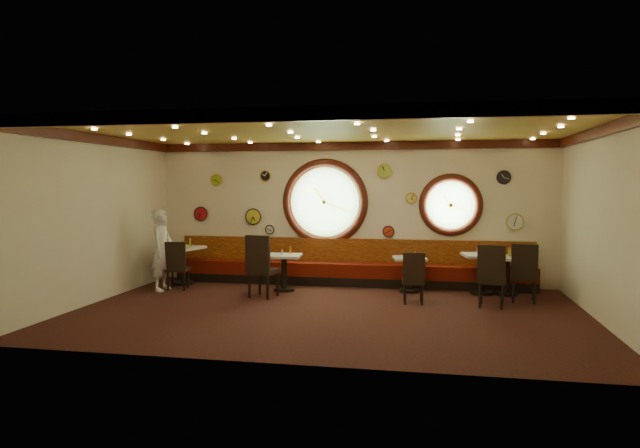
{
  "coord_description": "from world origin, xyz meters",
  "views": [
    {
      "loc": [
        1.74,
        -9.8,
        2.25
      ],
      "look_at": [
        -0.29,
        0.8,
        1.5
      ],
      "focal_mm": 32.0,
      "sensor_mm": 36.0,
      "label": 1
    }
  ],
  "objects_px": {
    "chair_d": "(524,269)",
    "condiment_c_salt": "(404,254)",
    "chair_c": "(414,275)",
    "condiment_d_pepper": "(511,254)",
    "condiment_d_bottle": "(509,252)",
    "chair_e": "(491,272)",
    "condiment_a_salt": "(182,244)",
    "condiment_d_salt": "(504,254)",
    "condiment_e_pepper": "(486,252)",
    "waiter": "(162,250)",
    "table_d": "(507,271)",
    "table_b": "(284,268)",
    "condiment_b_salt": "(282,252)",
    "condiment_b_pepper": "(282,253)",
    "condiment_c_pepper": "(408,255)",
    "chair_b": "(261,262)",
    "condiment_e_salt": "(478,251)",
    "condiment_a_pepper": "(182,245)",
    "condiment_b_bottle": "(291,250)",
    "table_a": "(183,261)",
    "table_e": "(482,269)",
    "table_c": "(409,270)",
    "chair_a": "(177,262)",
    "condiment_e_bottle": "(490,251)",
    "condiment_c_bottle": "(415,254)",
    "condiment_a_bottle": "(190,243)"
  },
  "relations": [
    {
      "from": "condiment_a_salt",
      "to": "condiment_d_salt",
      "type": "bearing_deg",
      "value": 0.27
    },
    {
      "from": "chair_e",
      "to": "condiment_c_salt",
      "type": "bearing_deg",
      "value": 150.67
    },
    {
      "from": "condiment_d_pepper",
      "to": "waiter",
      "type": "relative_size",
      "value": 0.06
    },
    {
      "from": "chair_b",
      "to": "condiment_e_salt",
      "type": "relative_size",
      "value": 7.16
    },
    {
      "from": "chair_a",
      "to": "condiment_c_pepper",
      "type": "relative_size",
      "value": 7.43
    },
    {
      "from": "condiment_d_salt",
      "to": "condiment_c_pepper",
      "type": "bearing_deg",
      "value": -177.61
    },
    {
      "from": "table_b",
      "to": "chair_a",
      "type": "relative_size",
      "value": 1.2
    },
    {
      "from": "table_d",
      "to": "chair_b",
      "type": "relative_size",
      "value": 1.19
    },
    {
      "from": "chair_c",
      "to": "table_a",
      "type": "bearing_deg",
      "value": 162.76
    },
    {
      "from": "chair_a",
      "to": "condiment_e_salt",
      "type": "xyz_separation_m",
      "value": [
        6.26,
        0.82,
        0.29
      ]
    },
    {
      "from": "chair_c",
      "to": "condiment_a_pepper",
      "type": "xyz_separation_m",
      "value": [
        -5.14,
        1.1,
        0.34
      ]
    },
    {
      "from": "condiment_b_salt",
      "to": "condiment_c_pepper",
      "type": "height_order",
      "value": "condiment_b_salt"
    },
    {
      "from": "condiment_c_pepper",
      "to": "waiter",
      "type": "distance_m",
      "value": 5.2
    },
    {
      "from": "table_d",
      "to": "chair_d",
      "type": "relative_size",
      "value": 1.32
    },
    {
      "from": "condiment_e_pepper",
      "to": "waiter",
      "type": "xyz_separation_m",
      "value": [
        -6.69,
        -0.82,
        -0.02
      ]
    },
    {
      "from": "condiment_a_salt",
      "to": "table_c",
      "type": "bearing_deg",
      "value": -0.31
    },
    {
      "from": "chair_d",
      "to": "condiment_a_pepper",
      "type": "bearing_deg",
      "value": -177.97
    },
    {
      "from": "condiment_a_pepper",
      "to": "condiment_a_bottle",
      "type": "distance_m",
      "value": 0.2
    },
    {
      "from": "table_b",
      "to": "condiment_c_bottle",
      "type": "bearing_deg",
      "value": 8.55
    },
    {
      "from": "condiment_a_pepper",
      "to": "table_b",
      "type": "bearing_deg",
      "value": -5.91
    },
    {
      "from": "condiment_b_pepper",
      "to": "condiment_d_bottle",
      "type": "height_order",
      "value": "condiment_d_bottle"
    },
    {
      "from": "condiment_d_bottle",
      "to": "condiment_e_salt",
      "type": "height_order",
      "value": "condiment_d_bottle"
    },
    {
      "from": "table_c",
      "to": "chair_a",
      "type": "height_order",
      "value": "chair_a"
    },
    {
      "from": "chair_d",
      "to": "condiment_c_salt",
      "type": "distance_m",
      "value": 2.41
    },
    {
      "from": "condiment_d_salt",
      "to": "condiment_d_bottle",
      "type": "distance_m",
      "value": 0.11
    },
    {
      "from": "condiment_c_salt",
      "to": "condiment_a_pepper",
      "type": "relative_size",
      "value": 1.22
    },
    {
      "from": "table_d",
      "to": "waiter",
      "type": "height_order",
      "value": "waiter"
    },
    {
      "from": "condiment_e_pepper",
      "to": "table_b",
      "type": "bearing_deg",
      "value": -174.67
    },
    {
      "from": "condiment_d_bottle",
      "to": "chair_e",
      "type": "bearing_deg",
      "value": -109.39
    },
    {
      "from": "condiment_b_salt",
      "to": "condiment_d_salt",
      "type": "height_order",
      "value": "condiment_d_salt"
    },
    {
      "from": "table_e",
      "to": "condiment_d_pepper",
      "type": "distance_m",
      "value": 0.65
    },
    {
      "from": "condiment_b_pepper",
      "to": "condiment_c_pepper",
      "type": "relative_size",
      "value": 1.09
    },
    {
      "from": "chair_d",
      "to": "condiment_e_bottle",
      "type": "xyz_separation_m",
      "value": [
        -0.56,
        0.79,
        0.25
      ]
    },
    {
      "from": "table_c",
      "to": "table_e",
      "type": "relative_size",
      "value": 0.9
    },
    {
      "from": "condiment_b_bottle",
      "to": "condiment_d_bottle",
      "type": "relative_size",
      "value": 0.95
    },
    {
      "from": "table_d",
      "to": "condiment_a_salt",
      "type": "distance_m",
      "value": 7.06
    },
    {
      "from": "condiment_d_salt",
      "to": "condiment_e_pepper",
      "type": "distance_m",
      "value": 0.38
    },
    {
      "from": "chair_b",
      "to": "condiment_b_salt",
      "type": "relative_size",
      "value": 7.05
    },
    {
      "from": "chair_b",
      "to": "condiment_b_pepper",
      "type": "height_order",
      "value": "chair_b"
    },
    {
      "from": "chair_c",
      "to": "condiment_d_pepper",
      "type": "height_order",
      "value": "chair_c"
    },
    {
      "from": "chair_b",
      "to": "condiment_e_bottle",
      "type": "height_order",
      "value": "chair_b"
    },
    {
      "from": "table_b",
      "to": "condiment_d_pepper",
      "type": "height_order",
      "value": "condiment_d_pepper"
    },
    {
      "from": "table_b",
      "to": "condiment_e_pepper",
      "type": "distance_m",
      "value": 4.18
    },
    {
      "from": "condiment_e_pepper",
      "to": "condiment_c_salt",
      "type": "bearing_deg",
      "value": -179.35
    },
    {
      "from": "condiment_b_salt",
      "to": "condiment_c_salt",
      "type": "distance_m",
      "value": 2.56
    },
    {
      "from": "condiment_a_salt",
      "to": "waiter",
      "type": "bearing_deg",
      "value": -94.79
    },
    {
      "from": "table_a",
      "to": "chair_b",
      "type": "xyz_separation_m",
      "value": [
        2.18,
        -1.16,
        0.18
      ]
    },
    {
      "from": "chair_d",
      "to": "condiment_d_salt",
      "type": "height_order",
      "value": "chair_d"
    },
    {
      "from": "table_e",
      "to": "condiment_d_pepper",
      "type": "relative_size",
      "value": 8.52
    },
    {
      "from": "condiment_e_pepper",
      "to": "condiment_e_bottle",
      "type": "xyz_separation_m",
      "value": [
        0.09,
        0.07,
        0.01
      ]
    }
  ]
}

